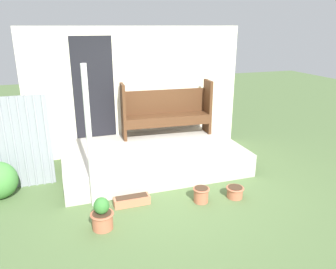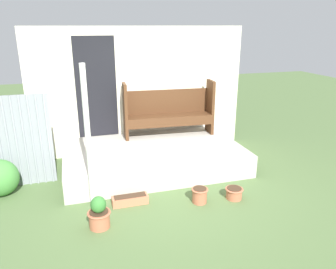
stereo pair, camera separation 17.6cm
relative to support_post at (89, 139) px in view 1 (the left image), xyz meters
The scene contains 9 objects.
ground_plane 1.58m from the support_post, ahead, with size 24.00×24.00×0.00m, color #516B3D.
porch_slab 1.83m from the support_post, 40.79° to the left, with size 3.30×1.98×0.41m.
house_wall 2.40m from the support_post, 60.23° to the left, with size 4.50×0.08×2.60m.
support_post is the anchor object (origin of this frame).
bench 2.44m from the support_post, 44.75° to the left, with size 1.87×0.53×1.12m.
flower_pot_left 1.08m from the support_post, 86.71° to the right, with size 0.32×0.32×0.46m.
flower_pot_middle 1.89m from the support_post, 15.12° to the right, with size 0.26×0.26×0.24m.
flower_pot_right 2.40m from the support_post, 12.46° to the right, with size 0.29×0.29×0.18m.
planter_box_rect 1.15m from the support_post, 17.45° to the right, with size 0.55×0.17×0.14m.
Camera 1 is at (-1.51, -4.60, 2.61)m, focal length 35.00 mm.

